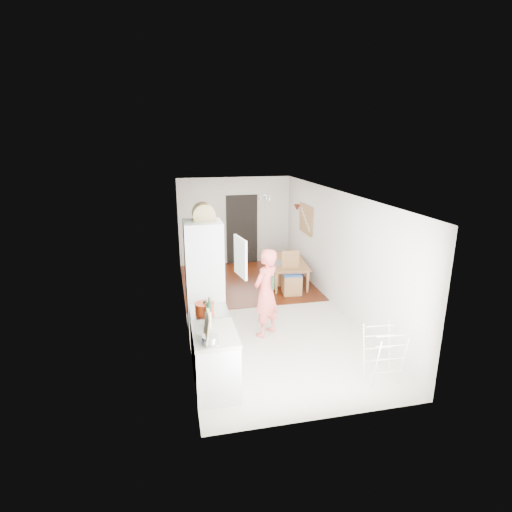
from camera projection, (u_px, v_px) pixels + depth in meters
name	position (u px, v px, depth m)	size (l,w,h in m)	color
room_shell	(263.00, 254.00, 8.14)	(3.20, 7.00, 2.50)	silver
floor	(263.00, 311.00, 8.50)	(3.20, 7.00, 0.01)	beige
wood_floor_overlay	(246.00, 281.00, 10.23)	(3.20, 3.30, 0.01)	#5D240B
sage_wall_panel	(188.00, 259.00, 5.77)	(0.02, 3.00, 1.30)	slate
tile_splashback	(193.00, 319.00, 5.46)	(0.02, 1.90, 0.50)	black
doorway_recess	(242.00, 230.00, 11.52)	(0.90, 0.04, 2.00)	black
base_cabinet	(216.00, 363.00, 5.72)	(0.60, 0.90, 0.86)	white
worktop	(215.00, 334.00, 5.59)	(0.62, 0.92, 0.06)	beige
range_cooker	(210.00, 338.00, 6.42)	(0.60, 0.60, 0.88)	white
cooker_top	(209.00, 312.00, 6.29)	(0.60, 0.60, 0.04)	#B1B1B3
fridge_housing	(205.00, 280.00, 7.20)	(0.66, 0.66, 2.15)	white
fridge_door	(240.00, 257.00, 6.91)	(0.56, 0.04, 0.70)	white
fridge_interior	(221.00, 253.00, 7.13)	(0.02, 0.52, 0.66)	white
pinboard	(306.00, 219.00, 10.16)	(0.03, 0.90, 0.70)	tan
pinboard_frame	(306.00, 219.00, 10.16)	(0.01, 0.94, 0.74)	#A5633E
wall_sconce	(297.00, 207.00, 10.71)	(0.18, 0.18, 0.16)	maroon
person	(266.00, 285.00, 7.20)	(0.71, 0.47, 1.95)	#EB5D57
dining_table	(287.00, 274.00, 10.09)	(1.39, 0.77, 0.49)	#A5633E
dining_chair	(292.00, 274.00, 9.29)	(0.42, 0.42, 1.00)	#A5633E
stool	(275.00, 277.00, 9.95)	(0.31, 0.31, 0.41)	#A5633E
grey_drape	(275.00, 266.00, 9.84)	(0.39, 0.39, 0.18)	gray
drying_rack	(383.00, 356.00, 5.89)	(0.44, 0.40, 0.87)	white
bread_bin	(204.00, 214.00, 6.94)	(0.41, 0.39, 0.21)	tan
red_casserole	(205.00, 308.00, 6.14)	(0.30, 0.30, 0.18)	red
steel_pan	(210.00, 340.00, 5.26)	(0.22, 0.22, 0.11)	#B1B1B3
held_bottle	(273.00, 283.00, 7.07)	(0.05, 0.05, 0.24)	#1B3B23
bottle_a	(210.00, 312.00, 5.83)	(0.07, 0.07, 0.32)	#1B3B23
bottle_b	(207.00, 321.00, 5.60)	(0.06, 0.06, 0.27)	#1B3B23
bottle_c	(208.00, 320.00, 5.67)	(0.10, 0.10, 0.23)	silver
pepper_mill_front	(208.00, 311.00, 5.98)	(0.07, 0.07, 0.24)	tan
pepper_mill_back	(207.00, 310.00, 6.04)	(0.06, 0.06, 0.22)	tan
chopping_boards	(207.00, 327.00, 5.27)	(0.04, 0.30, 0.41)	tan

